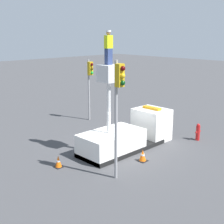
% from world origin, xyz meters
% --- Properties ---
extents(ground_plane, '(120.00, 120.00, 0.00)m').
position_xyz_m(ground_plane, '(0.00, 0.00, 0.00)').
color(ground_plane, '#424244').
extents(bucket_truck, '(6.28, 2.12, 5.03)m').
position_xyz_m(bucket_truck, '(0.48, 0.00, 0.86)').
color(bucket_truck, black).
rests_on(bucket_truck, ground).
extents(worker, '(0.40, 0.26, 1.75)m').
position_xyz_m(worker, '(-1.07, 0.00, 5.91)').
color(worker, navy).
rests_on(worker, bucket_truck).
extents(traffic_light_pole, '(0.34, 0.57, 5.53)m').
position_xyz_m(traffic_light_pole, '(-2.84, -2.47, 3.91)').
color(traffic_light_pole, gray).
rests_on(traffic_light_pole, ground).
extents(traffic_light_across, '(0.34, 0.57, 4.69)m').
position_xyz_m(traffic_light_across, '(2.83, 6.14, 3.33)').
color(traffic_light_across, gray).
rests_on(traffic_light_across, ground).
extents(fire_hydrant, '(0.50, 0.26, 1.09)m').
position_xyz_m(fire_hydrant, '(4.67, -2.19, 0.54)').
color(fire_hydrant, red).
rests_on(fire_hydrant, ground).
extents(traffic_cone_rear, '(0.41, 0.41, 0.62)m').
position_xyz_m(traffic_cone_rear, '(-4.07, 0.57, 0.29)').
color(traffic_cone_rear, black).
rests_on(traffic_cone_rear, ground).
extents(traffic_cone_curbside, '(0.47, 0.47, 0.63)m').
position_xyz_m(traffic_cone_curbside, '(-0.40, -1.91, 0.30)').
color(traffic_cone_curbside, black).
rests_on(traffic_cone_curbside, ground).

